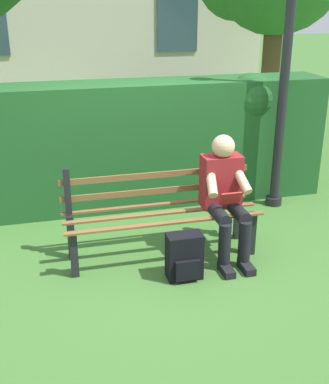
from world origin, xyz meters
TOP-DOWN VIEW (x-y plane):
  - ground at (0.00, 0.00)m, footprint 60.00×60.00m
  - park_bench at (0.00, -0.07)m, footprint 1.90×0.51m
  - person_seated at (-0.60, 0.10)m, footprint 0.44×0.73m
  - hedge_backdrop at (-0.10, -1.43)m, footprint 4.60×0.72m
  - backpack at (-0.10, 0.45)m, footprint 0.32×0.25m
  - lamp_post at (-1.66, -0.93)m, footprint 0.26×0.26m

SIDE VIEW (x-z plane):
  - ground at x=0.00m, z-range 0.00..0.00m
  - backpack at x=-0.10m, z-range 0.00..0.43m
  - park_bench at x=0.00m, z-range -0.01..0.91m
  - person_seated at x=-0.60m, z-range 0.04..1.24m
  - hedge_backdrop at x=-0.10m, z-range 0.00..1.56m
  - lamp_post at x=-1.66m, z-range 0.26..3.44m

